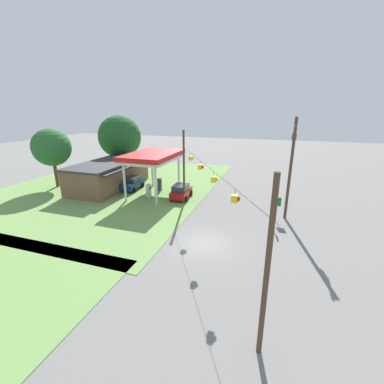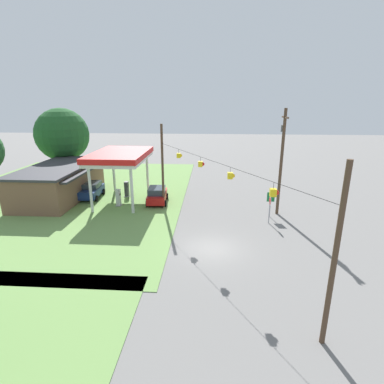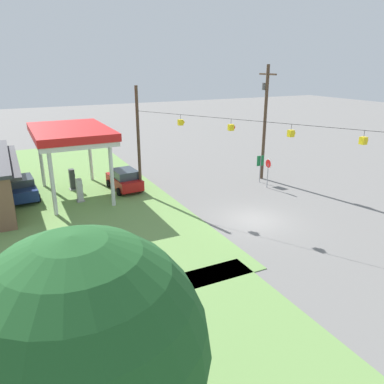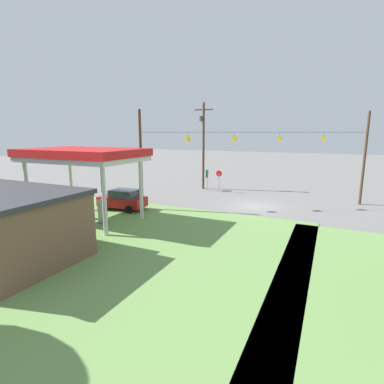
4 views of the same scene
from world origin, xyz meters
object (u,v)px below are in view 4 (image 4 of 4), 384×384
Objects in this scene: utility_pole_main at (203,142)px; route_sign at (207,176)px; gas_station_canopy at (83,156)px; fuel_pump_near at (103,212)px; car_at_pumps_front at (123,199)px; car_at_pumps_rear at (31,221)px; stop_sign_roadside at (219,176)px; fuel_pump_far at (71,208)px.

route_sign is at bearing 135.89° from utility_pole_main.
gas_station_canopy is 3.57× the size of route_sign.
route_sign is (-2.07, -15.19, 0.86)m from fuel_pump_near.
utility_pole_main is at bearing -104.73° from car_at_pumps_front.
car_at_pumps_rear is (2.53, 3.86, 0.06)m from fuel_pump_near.
stop_sign_roadside is at bearing -117.55° from car_at_pumps_front.
gas_station_canopy reaches higher than fuel_pump_far.
gas_station_canopy is 15.94m from route_sign.
gas_station_canopy is 16.30m from utility_pole_main.
stop_sign_roadside reaches higher than car_at_pumps_front.
stop_sign_roadside is at bearing 166.95° from route_sign.
fuel_pump_near is 0.71× the size of stop_sign_roadside.
fuel_pump_near reaches higher than car_at_pumps_front.
car_at_pumps_front reaches higher than car_at_pumps_rear.
car_at_pumps_front is at bearing 79.19° from utility_pole_main.
fuel_pump_near is 0.43× the size of car_at_pumps_front.
car_at_pumps_front is 13.25m from utility_pole_main.
car_at_pumps_rear is 0.42× the size of utility_pole_main.
gas_station_canopy is at bearing 72.97° from car_at_pumps_rear.
utility_pole_main is at bearing -99.67° from gas_station_canopy.
gas_station_canopy reaches higher than car_at_pumps_rear.
gas_station_canopy is 3.43× the size of stop_sign_roadside.
fuel_pump_near is 0.18× the size of utility_pole_main.
route_sign is (1.57, -0.36, -0.10)m from stop_sign_roadside.
route_sign is 4.04m from utility_pole_main.
stop_sign_roadside is (-4.80, -10.96, 0.90)m from car_at_pumps_front.
car_at_pumps_front is at bearing -113.63° from stop_sign_roadside.
car_at_pumps_rear is 1.75× the size of route_sign.
fuel_pump_far is 3.91m from car_at_pumps_rear.
fuel_pump_near is at bearing 53.77° from car_at_pumps_rear.
fuel_pump_near is 0.42× the size of car_at_pumps_rear.
utility_pole_main is at bearing -44.11° from route_sign.
stop_sign_roadside is at bearing -114.54° from fuel_pump_far.
gas_station_canopy is 4.83× the size of fuel_pump_near.
utility_pole_main is at bearing 76.45° from car_at_pumps_rear.
fuel_pump_far is at bearing 59.01° from car_at_pumps_front.
car_at_pumps_rear is at bearing -108.26° from stop_sign_roadside.
fuel_pump_near is 0.74× the size of route_sign.
fuel_pump_far is at bearing 71.11° from route_sign.
fuel_pump_far is at bearing 75.00° from utility_pole_main.
car_at_pumps_rear is at bearing 75.99° from gas_station_canopy.
gas_station_canopy is 2.04× the size of car_at_pumps_rear.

